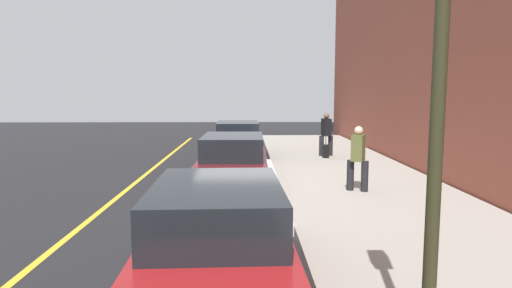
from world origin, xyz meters
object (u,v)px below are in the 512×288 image
(parked_car_navy, at_px, (238,140))
(rolling_suitcase, at_px, (326,151))
(pedestrian_black_coat, at_px, (326,133))
(traffic_light_pole, at_px, (440,53))
(parked_car_red, at_px, (218,238))
(parked_car_maroon, at_px, (233,162))
(pedestrian_olive_coat, at_px, (358,157))

(parked_car_navy, relative_size, rolling_suitcase, 5.06)
(pedestrian_black_coat, distance_m, traffic_light_pole, 13.86)
(parked_car_navy, relative_size, traffic_light_pole, 1.04)
(parked_car_red, relative_size, rolling_suitcase, 5.40)
(parked_car_navy, bearing_deg, traffic_light_pole, -171.91)
(traffic_light_pole, bearing_deg, pedestrian_black_coat, -6.60)
(parked_car_red, xyz_separation_m, parked_car_maroon, (6.31, -0.01, -0.00))
(parked_car_navy, height_order, rolling_suitcase, parked_car_navy)
(rolling_suitcase, bearing_deg, parked_car_red, 162.87)
(parked_car_red, xyz_separation_m, traffic_light_pole, (-1.96, -1.96, 2.22))
(traffic_light_pole, relative_size, rolling_suitcase, 4.85)
(parked_car_navy, bearing_deg, pedestrian_olive_coat, -153.40)
(pedestrian_olive_coat, bearing_deg, parked_car_maroon, 73.93)
(pedestrian_black_coat, xyz_separation_m, pedestrian_olive_coat, (-6.28, 0.33, -0.02))
(parked_car_maroon, xyz_separation_m, pedestrian_black_coat, (5.36, -3.53, 0.30))
(pedestrian_black_coat, bearing_deg, parked_car_navy, 88.12)
(parked_car_maroon, bearing_deg, pedestrian_black_coat, -33.37)
(parked_car_navy, height_order, traffic_light_pole, traffic_light_pole)
(pedestrian_black_coat, bearing_deg, parked_car_maroon, 146.63)
(pedestrian_olive_coat, bearing_deg, rolling_suitcase, -2.19)
(parked_car_maroon, distance_m, traffic_light_pole, 8.78)
(parked_car_maroon, height_order, pedestrian_black_coat, pedestrian_black_coat)
(traffic_light_pole, bearing_deg, parked_car_red, 44.97)
(parked_car_red, distance_m, pedestrian_olive_coat, 6.28)
(parked_car_red, relative_size, pedestrian_black_coat, 2.72)
(rolling_suitcase, bearing_deg, parked_car_maroon, 144.67)
(parked_car_red, height_order, parked_car_maroon, same)
(traffic_light_pole, bearing_deg, parked_car_navy, 8.09)
(parked_car_navy, xyz_separation_m, pedestrian_black_coat, (-0.12, -3.53, 0.30))
(parked_car_navy, xyz_separation_m, traffic_light_pole, (-13.75, -1.95, 2.22))
(parked_car_red, height_order, parked_car_navy, same)
(parked_car_navy, xyz_separation_m, pedestrian_olive_coat, (-6.40, -3.20, 0.28))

